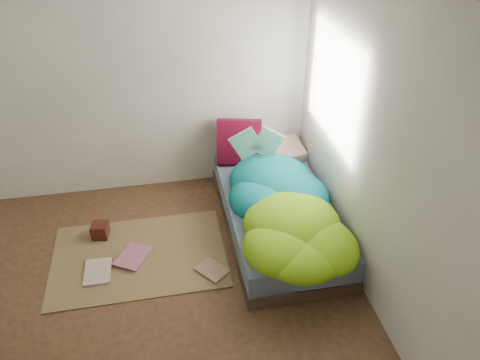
# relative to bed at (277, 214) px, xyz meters

# --- Properties ---
(ground) EXTENTS (3.50, 3.50, 0.00)m
(ground) POSITION_rel_bed_xyz_m (-1.22, -0.72, -0.17)
(ground) COLOR #422919
(ground) RESTS_ON ground
(room_walls) EXTENTS (3.54, 3.54, 2.62)m
(room_walls) POSITION_rel_bed_xyz_m (-1.21, -0.71, 1.46)
(room_walls) COLOR #BBB9B1
(room_walls) RESTS_ON ground
(bed) EXTENTS (1.00, 2.00, 0.34)m
(bed) POSITION_rel_bed_xyz_m (0.00, 0.00, 0.00)
(bed) COLOR #3D2C21
(bed) RESTS_ON ground
(duvet) EXTENTS (0.96, 1.84, 0.34)m
(duvet) POSITION_rel_bed_xyz_m (0.00, -0.22, 0.34)
(duvet) COLOR #086C81
(duvet) RESTS_ON bed
(rug) EXTENTS (1.60, 1.10, 0.01)m
(rug) POSITION_rel_bed_xyz_m (-1.37, -0.17, -0.16)
(rug) COLOR brown
(rug) RESTS_ON ground
(pillow_floral) EXTENTS (0.65, 0.45, 0.14)m
(pillow_floral) POSITION_rel_bed_xyz_m (0.17, 0.79, 0.24)
(pillow_floral) COLOR beige
(pillow_floral) RESTS_ON bed
(pillow_magenta) EXTENTS (0.50, 0.25, 0.48)m
(pillow_magenta) POSITION_rel_bed_xyz_m (-0.23, 0.80, 0.41)
(pillow_magenta) COLOR #450422
(pillow_magenta) RESTS_ON bed
(open_book) EXTENTS (0.46, 0.14, 0.27)m
(open_book) POSITION_rel_bed_xyz_m (-0.10, 0.48, 0.65)
(open_book) COLOR #2C8930
(open_book) RESTS_ON duvet
(wooden_box) EXTENTS (0.17, 0.17, 0.15)m
(wooden_box) POSITION_rel_bed_xyz_m (-1.73, 0.18, -0.08)
(wooden_box) COLOR #3E1E0E
(wooden_box) RESTS_ON rug
(floor_book_a) EXTENTS (0.24, 0.33, 0.02)m
(floor_book_a) POSITION_rel_bed_xyz_m (-1.86, -0.33, -0.14)
(floor_book_a) COLOR silver
(floor_book_a) RESTS_ON rug
(floor_book_b) EXTENTS (0.39, 0.42, 0.03)m
(floor_book_b) POSITION_rel_bed_xyz_m (-1.54, -0.13, -0.14)
(floor_book_b) COLOR #C2708F
(floor_book_b) RESTS_ON rug
(floor_book_c) EXTENTS (0.33, 0.34, 0.02)m
(floor_book_c) POSITION_rel_bed_xyz_m (-0.80, -0.56, -0.15)
(floor_book_c) COLOR tan
(floor_book_c) RESTS_ON rug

